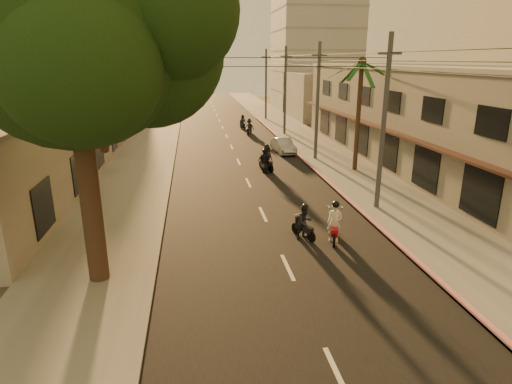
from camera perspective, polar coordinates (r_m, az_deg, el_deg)
ground at (r=15.19m, az=5.89°, el=-13.43°), size 160.00×160.00×0.00m
road at (r=33.70m, az=-2.34°, el=4.04°), size 10.00×140.00×0.02m
sidewalk_right at (r=35.23m, az=9.92°, el=4.46°), size 5.00×140.00×0.12m
sidewalk_left at (r=33.77m, az=-15.12°, el=3.56°), size 5.00×140.00×0.12m
curb_stripe at (r=29.89m, az=8.47°, el=2.31°), size 0.20×60.00×0.20m
shophouse_row at (r=35.42m, az=21.37°, el=9.52°), size 8.80×34.20×7.30m
left_building at (r=29.12m, az=-29.62°, el=4.88°), size 8.20×24.20×5.20m
distant_tower at (r=71.58m, az=8.04°, el=22.18°), size 12.10×12.10×28.00m
broadleaf_tree at (r=15.14m, az=-21.88°, el=18.94°), size 9.60×8.70×12.10m
palm_tree at (r=30.81m, az=13.90°, el=15.74°), size 5.00×5.00×8.20m
utility_poles at (r=34.02m, az=8.34°, el=15.11°), size 1.20×48.26×9.00m
filler_right at (r=60.37m, az=8.67°, el=12.62°), size 8.00×14.00×6.00m
filler_left_near at (r=48.14m, az=-21.30°, el=9.55°), size 8.00×14.00×4.40m
filler_left_far at (r=65.63m, az=-18.06°, el=12.79°), size 8.00×14.00×7.00m
scooter_red at (r=19.11m, az=10.45°, el=-4.14°), size 1.00×1.86×1.89m
scooter_mid_a at (r=19.25m, az=6.48°, el=-4.08°), size 1.18×1.58×1.65m
scooter_mid_b at (r=30.43m, az=1.09°, el=4.06°), size 1.01×1.73×1.70m
scooter_far_a at (r=30.79m, az=1.43°, el=4.45°), size 1.27×1.90×1.95m
scooter_far_b at (r=45.93m, az=-0.90°, el=8.64°), size 1.49×1.70×1.76m
parked_car at (r=36.93m, az=3.66°, el=6.18°), size 1.98×4.04×1.26m
scooter_far_c at (r=49.99m, az=-1.79°, el=9.27°), size 0.95×1.67×1.65m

